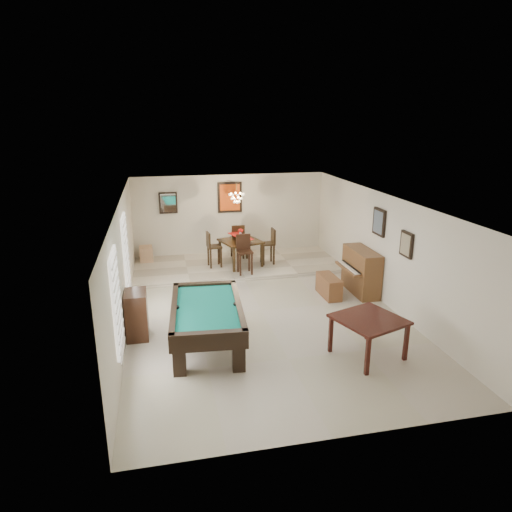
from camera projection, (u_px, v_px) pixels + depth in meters
name	position (u px, v px, depth m)	size (l,w,h in m)	color
ground_plane	(261.00, 311.00, 10.61)	(6.00, 9.00, 0.02)	beige
wall_back	(230.00, 216.00, 14.42)	(6.00, 0.04, 2.60)	silver
wall_front	(338.00, 357.00, 6.02)	(6.00, 0.04, 2.60)	silver
wall_left	(123.00, 266.00, 9.61)	(0.04, 9.00, 2.60)	silver
wall_right	(385.00, 249.00, 10.83)	(0.04, 9.00, 2.60)	silver
ceiling	(262.00, 200.00, 9.84)	(6.00, 9.00, 0.04)	white
dining_step	(237.00, 265.00, 13.62)	(6.00, 2.50, 0.12)	beige
window_left_front	(117.00, 302.00, 7.54)	(0.06, 1.00, 1.70)	white
window_left_rear	(126.00, 254.00, 10.15)	(0.06, 1.00, 1.70)	white
pool_table	(207.00, 326.00, 8.89)	(1.34, 2.48, 0.83)	black
square_table	(368.00, 337.00, 8.52)	(1.12, 1.12, 0.77)	black
upright_piano	(356.00, 272.00, 11.52)	(0.76, 1.36, 1.13)	brown
piano_bench	(329.00, 286.00, 11.40)	(0.36, 0.93, 0.52)	brown
apothecary_chest	(137.00, 315.00, 9.22)	(0.43, 0.65, 0.98)	black
dining_table	(241.00, 251.00, 13.34)	(1.05, 1.05, 0.87)	black
flower_vase	(241.00, 232.00, 13.18)	(0.13, 0.13, 0.23)	red
dining_chair_south	(245.00, 255.00, 12.58)	(0.40, 0.40, 1.09)	black
dining_chair_north	(237.00, 241.00, 14.00)	(0.39, 0.39, 1.07)	black
dining_chair_west	(214.00, 249.00, 13.18)	(0.38, 0.38, 1.04)	black
dining_chair_east	(267.00, 246.00, 13.45)	(0.39, 0.39, 1.05)	black
corner_bench	(146.00, 254.00, 13.79)	(0.39, 0.48, 0.44)	tan
chandelier	(237.00, 194.00, 12.94)	(0.44, 0.44, 0.60)	#FFE5B2
back_painting	(230.00, 197.00, 14.21)	(0.75, 0.06, 0.95)	#D84C14
back_mirror	(168.00, 203.00, 13.85)	(0.55, 0.06, 0.65)	white
right_picture_upper	(379.00, 222.00, 10.92)	(0.06, 0.55, 0.65)	slate
right_picture_lower	(407.00, 244.00, 9.77)	(0.06, 0.45, 0.55)	gray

